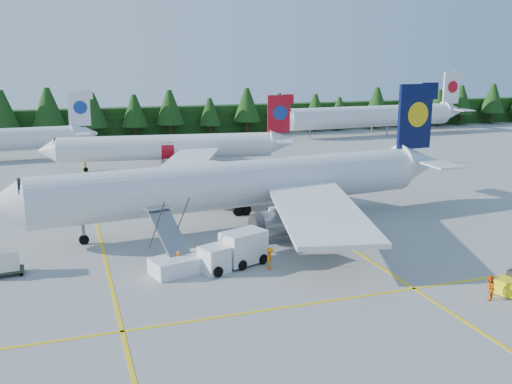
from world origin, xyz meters
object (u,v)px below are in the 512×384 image
object	(u,v)px
airliner_red	(163,148)
service_truck	(233,251)
airstairs	(180,259)
airliner_navy	(231,186)

from	to	relation	value
airliner_red	service_truck	world-z (taller)	airliner_red
airliner_red	airstairs	size ratio (longest dim) A/B	5.17
airliner_red	service_truck	size ratio (longest dim) A/B	6.21
airliner_navy	airliner_red	bearing A→B (deg)	86.57
airliner_navy	service_truck	distance (m)	11.47
airstairs	service_truck	distance (m)	4.10
airliner_navy	airstairs	xyz separation A→B (m)	(-7.00, -10.24, -3.02)
airliner_red	service_truck	bearing A→B (deg)	-84.92
airstairs	airliner_navy	bearing A→B (deg)	40.68
service_truck	airliner_navy	bearing A→B (deg)	53.77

